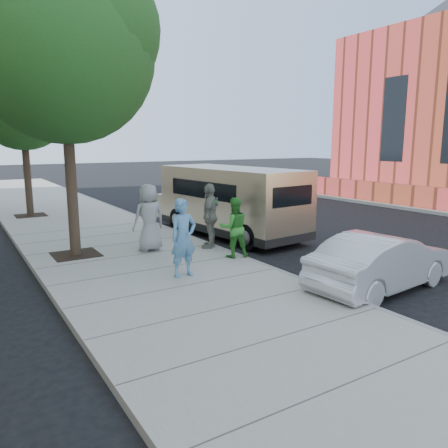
# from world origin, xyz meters

# --- Properties ---
(ground) EXTENTS (120.00, 120.00, 0.00)m
(ground) POSITION_xyz_m (0.00, 0.00, 0.00)
(ground) COLOR black
(ground) RESTS_ON ground
(sidewalk) EXTENTS (5.00, 60.00, 0.15)m
(sidewalk) POSITION_xyz_m (-1.00, 0.00, 0.07)
(sidewalk) COLOR gray
(sidewalk) RESTS_ON ground
(curb_face) EXTENTS (0.12, 60.00, 0.16)m
(curb_face) POSITION_xyz_m (1.44, 0.00, 0.07)
(curb_face) COLOR gray
(curb_face) RESTS_ON ground
(church_wall) EXTENTS (0.30, 22.00, 1.00)m
(church_wall) POSITION_xyz_m (13.50, 2.00, 0.65)
(church_wall) COLOR maroon
(church_wall) RESTS_ON far_sidewalk
(tree_near) EXTENTS (4.62, 4.60, 7.53)m
(tree_near) POSITION_xyz_m (-2.25, 2.40, 5.55)
(tree_near) COLOR black
(tree_near) RESTS_ON sidewalk
(tree_far) EXTENTS (3.92, 3.80, 6.49)m
(tree_far) POSITION_xyz_m (-2.25, 10.00, 4.88)
(tree_far) COLOR black
(tree_far) RESTS_ON sidewalk
(parking_meter) EXTENTS (0.31, 0.19, 1.44)m
(parking_meter) POSITION_xyz_m (1.25, 1.13, 1.19)
(parking_meter) COLOR gray
(parking_meter) RESTS_ON sidewalk
(van) EXTENTS (2.66, 6.39, 2.31)m
(van) POSITION_xyz_m (2.97, 2.96, 1.22)
(van) COLOR beige
(van) RESTS_ON ground
(sedan) EXTENTS (3.85, 1.65, 1.23)m
(sedan) POSITION_xyz_m (2.70, -3.56, 0.62)
(sedan) COLOR silver
(sedan) RESTS_ON ground
(person_officer) EXTENTS (0.68, 0.48, 1.77)m
(person_officer) POSITION_xyz_m (-0.69, -0.88, 1.04)
(person_officer) COLOR #5890BB
(person_officer) RESTS_ON sidewalk
(person_green_shirt) EXTENTS (0.92, 0.81, 1.58)m
(person_green_shirt) POSITION_xyz_m (1.20, -0.06, 0.94)
(person_green_shirt) COLOR #348F2E
(person_green_shirt) RESTS_ON sidewalk
(person_gray_shirt) EXTENTS (0.96, 0.66, 1.87)m
(person_gray_shirt) POSITION_xyz_m (-0.42, 1.76, 1.09)
(person_gray_shirt) COLOR #959597
(person_gray_shirt) RESTS_ON sidewalk
(person_striped_polo) EXTENTS (1.05, 1.11, 1.85)m
(person_striped_polo) POSITION_xyz_m (1.20, 1.19, 1.07)
(person_striped_polo) COLOR gray
(person_striped_polo) RESTS_ON sidewalk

